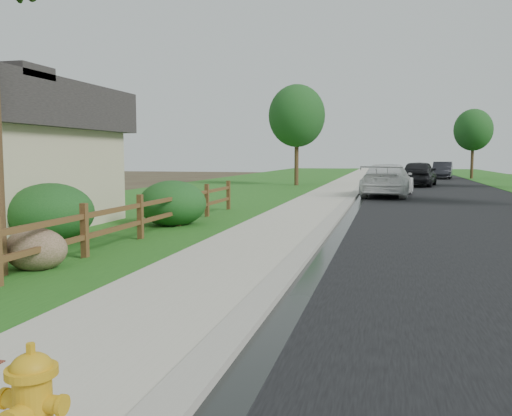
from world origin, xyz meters
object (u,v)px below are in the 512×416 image
(ranch_fence, at_px, (115,221))
(dark_car_mid, at_px, (419,173))
(fire_hydrant, at_px, (32,407))
(white_suv, at_px, (388,180))

(ranch_fence, distance_m, dark_car_mid, 27.54)
(fire_hydrant, bearing_deg, dark_car_mid, 83.18)
(white_suv, bearing_deg, ranch_fence, 77.64)
(ranch_fence, bearing_deg, fire_hydrant, -65.19)
(fire_hydrant, height_order, dark_car_mid, dark_car_mid)
(ranch_fence, distance_m, fire_hydrant, 8.34)
(dark_car_mid, bearing_deg, ranch_fence, 83.59)
(white_suv, height_order, dark_car_mid, dark_car_mid)
(fire_hydrant, bearing_deg, ranch_fence, 114.81)
(ranch_fence, height_order, fire_hydrant, ranch_fence)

